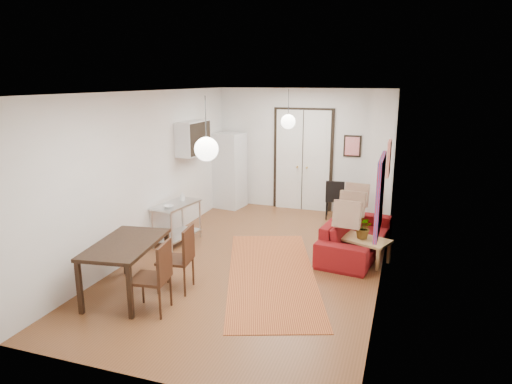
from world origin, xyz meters
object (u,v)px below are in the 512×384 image
(kitchen_counter, at_px, (177,219))
(dining_chair_far, at_px, (154,269))
(sofa, at_px, (356,235))
(dining_table, at_px, (126,248))
(coffee_table, at_px, (362,241))
(black_side_chair, at_px, (336,195))
(fridge, at_px, (230,170))
(dining_chair_near, at_px, (178,251))

(kitchen_counter, distance_m, dining_chair_far, 2.62)
(sofa, distance_m, dining_chair_far, 3.86)
(kitchen_counter, bearing_deg, dining_table, -72.86)
(coffee_table, height_order, kitchen_counter, kitchen_counter)
(kitchen_counter, xyz_separation_m, dining_table, (0.35, -2.19, 0.23))
(sofa, bearing_deg, black_side_chair, 26.76)
(coffee_table, relative_size, dining_table, 0.68)
(black_side_chair, bearing_deg, fridge, -8.29)
(fridge, distance_m, dining_chair_far, 5.29)
(dining_table, xyz_separation_m, dining_chair_near, (0.60, 0.45, -0.14))
(fridge, distance_m, dining_table, 4.96)
(kitchen_counter, relative_size, dining_chair_near, 1.09)
(dining_table, bearing_deg, kitchen_counter, 99.14)
(dining_table, distance_m, dining_chair_near, 0.76)
(dining_chair_far, bearing_deg, black_side_chair, 153.75)
(coffee_table, height_order, dining_chair_near, dining_chair_near)
(sofa, height_order, dining_chair_far, dining_chair_far)
(black_side_chair, bearing_deg, dining_chair_near, 62.41)
(fridge, bearing_deg, black_side_chair, 6.51)
(dining_chair_near, xyz_separation_m, dining_chair_far, (0.00, -0.70, 0.00))
(sofa, height_order, dining_chair_near, dining_chair_near)
(coffee_table, xyz_separation_m, dining_chair_near, (-2.53, -1.94, 0.22))
(sofa, distance_m, fridge, 4.03)
(dining_table, bearing_deg, black_side_chair, 64.94)
(dining_chair_near, height_order, black_side_chair, dining_chair_near)
(dining_chair_far, bearing_deg, dining_chair_near, 171.89)
(fridge, xyz_separation_m, dining_chair_near, (0.95, -4.49, -0.34))
(dining_chair_near, bearing_deg, dining_table, -61.23)
(fridge, distance_m, black_side_chair, 2.66)
(kitchen_counter, relative_size, fridge, 0.59)
(coffee_table, relative_size, black_side_chair, 1.18)
(fridge, bearing_deg, dining_chair_near, -70.03)
(sofa, relative_size, dining_chair_near, 2.27)
(sofa, xyz_separation_m, dining_chair_far, (-2.39, -3.02, 0.25))
(dining_chair_near, relative_size, black_side_chair, 1.10)
(fridge, height_order, black_side_chair, fridge)
(sofa, distance_m, dining_chair_near, 3.34)
(fridge, bearing_deg, coffee_table, -28.22)
(sofa, relative_size, black_side_chair, 2.50)
(sofa, distance_m, coffee_table, 0.41)
(sofa, height_order, dining_table, dining_table)
(black_side_chair, bearing_deg, dining_table, 58.14)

